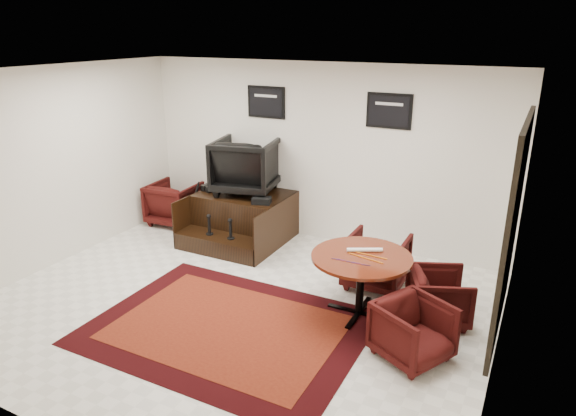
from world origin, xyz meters
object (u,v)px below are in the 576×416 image
object	(u,v)px
shine_podium	(243,218)
shine_chair	(246,163)
armchair_side	(174,201)
meeting_table	(361,263)
table_chair_back	(377,258)
table_chair_window	(439,294)
table_chair_corner	(413,329)

from	to	relation	value
shine_podium	shine_chair	size ratio (longest dim) A/B	1.55
armchair_side	meeting_table	distance (m)	4.19
shine_podium	meeting_table	world-z (taller)	meeting_table
shine_podium	table_chair_back	xyz separation A→B (m)	(2.44, -0.58, 0.04)
shine_podium	table_chair_window	size ratio (longest dim) A/B	2.20
meeting_table	table_chair_back	size ratio (longest dim) A/B	1.51
table_chair_back	table_chair_window	xyz separation A→B (m)	(0.92, -0.51, -0.05)
armchair_side	table_chair_corner	world-z (taller)	armchair_side
shine_podium	table_chair_corner	xyz separation A→B (m)	(3.27, -1.96, -0.00)
table_chair_back	meeting_table	bearing A→B (deg)	93.76
table_chair_window	shine_podium	bearing A→B (deg)	49.19
shine_chair	meeting_table	distance (m)	2.98
shine_chair	table_chair_back	xyz separation A→B (m)	(2.44, -0.73, -0.85)
shine_podium	table_chair_window	xyz separation A→B (m)	(3.36, -1.09, -0.01)
table_chair_back	table_chair_window	world-z (taller)	table_chair_back
shine_podium	armchair_side	bearing A→B (deg)	177.49
shine_chair	meeting_table	world-z (taller)	shine_chair
table_chair_back	table_chair_window	size ratio (longest dim) A/B	1.14
armchair_side	table_chair_corner	bearing A→B (deg)	152.94
shine_chair	table_chair_window	distance (m)	3.69
armchair_side	meeting_table	xyz separation A→B (m)	(3.93, -1.45, 0.27)
table_chair_window	table_chair_back	bearing A→B (deg)	38.10
table_chair_window	table_chair_corner	xyz separation A→B (m)	(-0.09, -0.87, 0.01)
armchair_side	table_chair_window	size ratio (longest dim) A/B	1.19
table_chair_window	armchair_side	bearing A→B (deg)	53.67
shine_podium	table_chair_window	bearing A→B (deg)	-18.04
shine_chair	armchair_side	world-z (taller)	shine_chair
table_chair_back	shine_chair	bearing A→B (deg)	-16.68
armchair_side	meeting_table	size ratio (longest dim) A/B	0.69
shine_chair	meeting_table	bearing A→B (deg)	136.58
table_chair_corner	meeting_table	bearing A→B (deg)	81.77
shine_chair	table_chair_back	distance (m)	2.68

